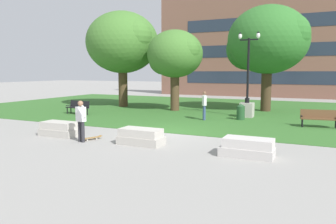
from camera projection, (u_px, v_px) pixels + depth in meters
ground_plane at (167, 133)px, 15.43m from camera, size 140.00×140.00×0.00m
grass_lawn at (224, 110)px, 24.42m from camera, size 40.00×20.00×0.02m
concrete_block_center at (60, 129)px, 14.76m from camera, size 1.80×0.90×0.64m
concrete_block_left at (141, 137)px, 13.02m from camera, size 1.80×0.90×0.64m
concrete_block_right at (247, 148)px, 11.15m from camera, size 1.80×0.90×0.64m
person_skateboarder at (81, 119)px, 13.39m from camera, size 0.98×0.74×1.71m
skateboard at (91, 138)px, 13.90m from camera, size 0.59×1.02×0.14m
park_bench_near_left at (319, 117)px, 16.88m from camera, size 1.85×0.74×0.90m
park_bench_near_right at (78, 106)px, 22.11m from camera, size 1.85×0.77×0.90m
lamp_post_right at (247, 100)px, 20.65m from camera, size 1.32×0.80×5.31m
tree_near_left at (174, 55)px, 23.82m from camera, size 4.27×4.06×5.87m
tree_near_right at (267, 41)px, 23.33m from camera, size 5.97×5.69×7.52m
tree_far_right at (122, 44)px, 26.44m from camera, size 6.09×5.80×7.66m
trash_bin at (241, 112)px, 19.56m from camera, size 0.49×0.49×0.96m
person_bystander_near_lawn at (204, 104)px, 19.41m from camera, size 0.38×0.78×1.71m
building_facade_distant at (280, 41)px, 35.77m from camera, size 28.54×1.03×12.31m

